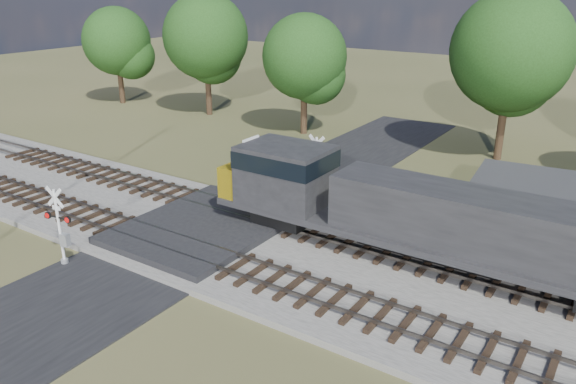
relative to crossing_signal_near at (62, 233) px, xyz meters
The scene contains 10 objects.
ground 6.61m from the crossing_signal_near, 61.41° to the left, with size 160.00×160.00×0.00m, color #414726.
ballast_bed 14.51m from the crossing_signal_near, 25.15° to the left, with size 140.00×10.00×0.30m, color gray.
road 6.60m from the crossing_signal_near, 61.41° to the left, with size 7.00×60.00×0.08m, color black.
crossing_panel 6.98m from the crossing_signal_near, 63.41° to the left, with size 7.00×9.00×0.62m, color #262628.
track_near 7.28m from the crossing_signal_near, 30.42° to the left, with size 140.00×2.60×0.33m.
track_far 10.69m from the crossing_signal_near, 54.35° to the left, with size 140.00×2.60×0.33m.
crossing_signal_near is the anchor object (origin of this frame).
crossing_signal_far 13.73m from the crossing_signal_near, 64.96° to the left, with size 1.72×0.38×4.27m.
equipment_shed 21.88m from the crossing_signal_near, 39.60° to the left, with size 5.41×5.41×3.37m.
treeline 29.25m from the crossing_signal_near, 67.42° to the left, with size 79.22×10.45×11.88m.
Camera 1 is at (18.16, -19.09, 12.27)m, focal length 35.00 mm.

